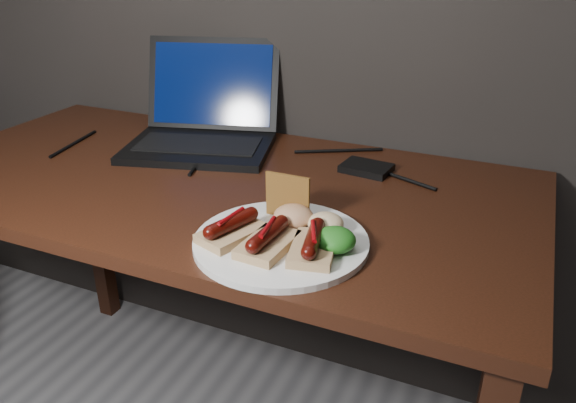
% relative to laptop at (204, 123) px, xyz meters
% --- Properties ---
extents(desk, '(1.40, 0.70, 0.75)m').
position_rel_laptop_xyz_m(desk, '(0.13, -0.20, -0.14)').
color(desk, '#37180D').
rests_on(desk, ground).
extents(laptop, '(0.43, 0.41, 0.25)m').
position_rel_laptop_xyz_m(laptop, '(0.00, 0.00, 0.00)').
color(laptop, black).
rests_on(laptop, desk).
extents(hard_drive, '(0.12, 0.09, 0.02)m').
position_rel_laptop_xyz_m(hard_drive, '(0.43, -0.02, -0.05)').
color(hard_drive, black).
rests_on(hard_drive, desk).
extents(desk_cables, '(0.93, 0.38, 0.01)m').
position_rel_laptop_xyz_m(desk_cables, '(0.13, -0.05, -0.05)').
color(desk_cables, black).
rests_on(desk_cables, desk).
extents(plate, '(0.36, 0.36, 0.01)m').
position_rel_laptop_xyz_m(plate, '(0.40, -0.40, -0.05)').
color(plate, silver).
rests_on(plate, desk).
extents(bread_sausage_left, '(0.10, 0.13, 0.04)m').
position_rel_laptop_xyz_m(bread_sausage_left, '(0.32, -0.43, -0.03)').
color(bread_sausage_left, tan).
rests_on(bread_sausage_left, plate).
extents(bread_sausage_center, '(0.08, 0.12, 0.04)m').
position_rel_laptop_xyz_m(bread_sausage_center, '(0.39, -0.44, -0.03)').
color(bread_sausage_center, tan).
rests_on(bread_sausage_center, plate).
extents(bread_sausage_right, '(0.09, 0.13, 0.04)m').
position_rel_laptop_xyz_m(bread_sausage_right, '(0.46, -0.42, -0.03)').
color(bread_sausage_right, tan).
rests_on(bread_sausage_right, plate).
extents(crispbread, '(0.09, 0.01, 0.08)m').
position_rel_laptop_xyz_m(crispbread, '(0.37, -0.32, 0.00)').
color(crispbread, olive).
rests_on(crispbread, plate).
extents(salad_greens, '(0.07, 0.07, 0.04)m').
position_rel_laptop_xyz_m(salad_greens, '(0.49, -0.40, -0.02)').
color(salad_greens, '#105011').
rests_on(salad_greens, plate).
extents(salsa_mound, '(0.07, 0.07, 0.04)m').
position_rel_laptop_xyz_m(salsa_mound, '(0.40, -0.35, -0.02)').
color(salsa_mound, '#9A260F').
rests_on(salsa_mound, plate).
extents(coleslaw_mound, '(0.06, 0.06, 0.04)m').
position_rel_laptop_xyz_m(coleslaw_mound, '(0.46, -0.35, -0.02)').
color(coleslaw_mound, silver).
rests_on(coleslaw_mound, plate).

